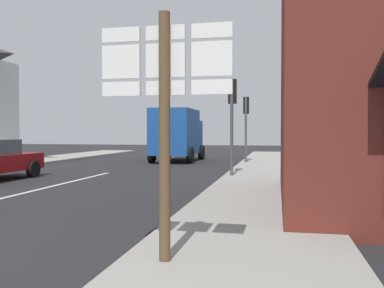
# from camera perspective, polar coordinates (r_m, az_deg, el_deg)

# --- Properties ---
(ground_plane) EXTENTS (80.00, 80.00, 0.00)m
(ground_plane) POSITION_cam_1_polar(r_m,az_deg,el_deg) (16.12, -14.33, -4.58)
(ground_plane) COLOR #232326
(sidewalk_right) EXTENTS (3.04, 44.00, 0.14)m
(sidewalk_right) POSITION_cam_1_polar(r_m,az_deg,el_deg) (12.52, 9.63, -6.02)
(sidewalk_right) COLOR gray
(sidewalk_right) RESTS_ON ground
(lane_centre_stripe) EXTENTS (0.16, 12.00, 0.01)m
(lane_centre_stripe) POSITION_cam_1_polar(r_m,az_deg,el_deg) (12.67, -22.33, -6.31)
(lane_centre_stripe) COLOR silver
(lane_centre_stripe) RESTS_ON ground
(delivery_truck) EXTENTS (2.49, 5.01, 3.05)m
(delivery_truck) POSITION_cam_1_polar(r_m,az_deg,el_deg) (24.48, -2.05, 1.45)
(delivery_truck) COLOR #19478C
(delivery_truck) RESTS_ON ground
(route_sign_post) EXTENTS (1.66, 0.14, 3.20)m
(route_sign_post) POSITION_cam_1_polar(r_m,az_deg,el_deg) (5.14, -3.74, 4.65)
(route_sign_post) COLOR brown
(route_sign_post) RESTS_ON ground
(traffic_light_near_right) EXTENTS (0.30, 0.49, 3.69)m
(traffic_light_near_right) POSITION_cam_1_polar(r_m,az_deg,el_deg) (15.49, 5.54, 5.34)
(traffic_light_near_right) COLOR #47474C
(traffic_light_near_right) RESTS_ON ground
(traffic_light_far_right) EXTENTS (0.30, 0.49, 3.61)m
(traffic_light_far_right) POSITION_cam_1_polar(r_m,az_deg,el_deg) (22.33, 7.43, 4.04)
(traffic_light_far_right) COLOR #47474C
(traffic_light_far_right) RESTS_ON ground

